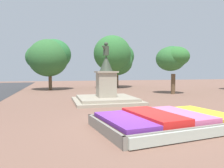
# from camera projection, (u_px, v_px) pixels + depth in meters

# --- Properties ---
(ground_plane) EXTENTS (88.65, 88.65, 0.00)m
(ground_plane) POSITION_uv_depth(u_px,v_px,m) (138.00, 125.00, 9.14)
(ground_plane) COLOR brown
(flower_planter) EXTENTS (6.03, 4.30, 0.65)m
(flower_planter) POSITION_uv_depth(u_px,v_px,m) (167.00, 121.00, 8.75)
(flower_planter) COLOR #38281C
(flower_planter) RESTS_ON ground_plane
(statue_monument) EXTENTS (4.70, 4.70, 4.39)m
(statue_monument) POSITION_uv_depth(u_px,v_px,m) (106.00, 92.00, 15.99)
(statue_monument) COLOR #9E947F
(statue_monument) RESTS_ON ground_plane
(park_tree_far_left) EXTENTS (5.44, 4.95, 6.20)m
(park_tree_far_left) POSITION_uv_depth(u_px,v_px,m) (49.00, 57.00, 26.54)
(park_tree_far_left) COLOR brown
(park_tree_far_left) RESTS_ON ground_plane
(park_tree_behind_statue) EXTENTS (3.19, 3.28, 4.82)m
(park_tree_behind_statue) POSITION_uv_depth(u_px,v_px,m) (172.00, 58.00, 22.02)
(park_tree_behind_statue) COLOR brown
(park_tree_behind_statue) RESTS_ON ground_plane
(park_tree_street_side) EXTENTS (6.15, 6.08, 7.01)m
(park_tree_street_side) POSITION_uv_depth(u_px,v_px,m) (116.00, 57.00, 29.84)
(park_tree_street_side) COLOR #4C3823
(park_tree_street_side) RESTS_ON ground_plane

